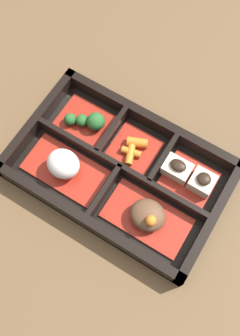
# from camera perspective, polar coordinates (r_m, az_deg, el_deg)

# --- Properties ---
(ground_plane) EXTENTS (3.00, 3.00, 0.00)m
(ground_plane) POSITION_cam_1_polar(r_m,az_deg,el_deg) (0.64, 0.00, -0.81)
(ground_plane) COLOR brown
(bento_base) EXTENTS (0.33, 0.21, 0.01)m
(bento_base) POSITION_cam_1_polar(r_m,az_deg,el_deg) (0.63, 0.00, -0.66)
(bento_base) COLOR black
(bento_base) RESTS_ON ground_plane
(bento_rim) EXTENTS (0.33, 0.21, 0.04)m
(bento_rim) POSITION_cam_1_polar(r_m,az_deg,el_deg) (0.62, 0.11, -0.05)
(bento_rim) COLOR black
(bento_rim) RESTS_ON ground_plane
(bowl_stew) EXTENTS (0.13, 0.07, 0.05)m
(bowl_stew) POSITION_cam_1_polar(r_m,az_deg,el_deg) (0.59, 4.01, -7.00)
(bowl_stew) COLOR maroon
(bowl_stew) RESTS_ON bento_base
(bowl_rice) EXTENTS (0.13, 0.07, 0.05)m
(bowl_rice) POSITION_cam_1_polar(r_m,az_deg,el_deg) (0.62, -8.14, 0.33)
(bowl_rice) COLOR maroon
(bowl_rice) RESTS_ON bento_base
(bowl_tofu) EXTENTS (0.09, 0.07, 0.04)m
(bowl_tofu) POSITION_cam_1_polar(r_m,az_deg,el_deg) (0.62, 10.04, -1.19)
(bowl_tofu) COLOR maroon
(bowl_tofu) RESTS_ON bento_base
(bowl_carrots) EXTENTS (0.07, 0.07, 0.02)m
(bowl_carrots) POSITION_cam_1_polar(r_m,az_deg,el_deg) (0.64, 2.17, 2.78)
(bowl_carrots) COLOR maroon
(bowl_carrots) RESTS_ON bento_base
(bowl_greens) EXTENTS (0.09, 0.07, 0.04)m
(bowl_greens) POSITION_cam_1_polar(r_m,az_deg,el_deg) (0.66, -4.85, 6.83)
(bowl_greens) COLOR maroon
(bowl_greens) RESTS_ON bento_base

